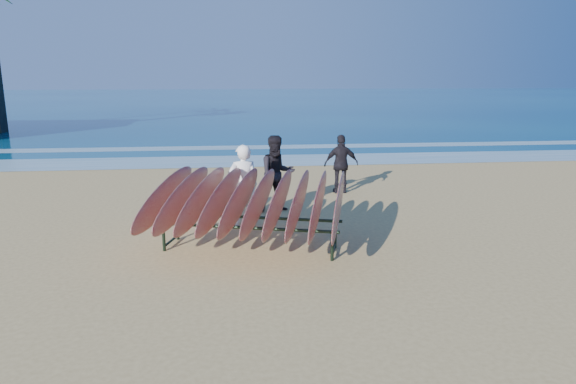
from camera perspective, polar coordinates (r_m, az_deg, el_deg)
name	(u,v)px	position (r m, az deg, el deg)	size (l,w,h in m)	color
ground	(293,256)	(8.84, 0.57, -7.18)	(120.00, 120.00, 0.00)	tan
ocean	(239,100)	(63.32, -5.46, 10.15)	(160.00, 160.00, 0.00)	navy
foam_near	(260,161)	(18.52, -3.12, 3.51)	(160.00, 160.00, 0.00)	white
foam_far	(255,147)	(21.97, -3.64, 4.99)	(160.00, 160.00, 0.00)	white
surfboard_rack	(250,201)	(8.95, -4.30, -0.98)	(3.84, 3.65, 1.43)	black
person_white	(243,185)	(10.47, -5.00, 0.74)	(0.61, 0.40, 1.67)	white
person_dark_a	(277,174)	(11.53, -1.24, 2.04)	(0.84, 0.65, 1.72)	black
person_dark_b	(341,164)	(13.41, 5.94, 3.11)	(0.90, 0.37, 1.53)	black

